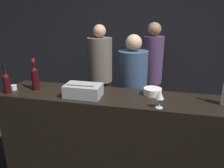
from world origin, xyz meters
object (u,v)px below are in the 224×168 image
at_px(candle_votive, 14,87).
at_px(person_grey_polo, 100,72).
at_px(wine_glass, 160,95).
at_px(red_wine_bottle_black_foil, 6,82).
at_px(red_wine_bottle_tall, 35,77).
at_px(ice_bin_with_bottles, 83,90).
at_px(person_in_hoodie, 132,90).
at_px(bowl_white, 153,91).
at_px(person_blond_tee, 152,72).

bearing_deg(candle_votive, person_grey_polo, 67.17).
relative_size(wine_glass, candle_votive, 2.44).
xyz_separation_m(red_wine_bottle_black_foil, red_wine_bottle_tall, (0.24, 0.17, 0.02)).
relative_size(ice_bin_with_bottles, person_in_hoodie, 0.23).
height_order(ice_bin_with_bottles, person_in_hoodie, person_in_hoodie).
height_order(candle_votive, red_wine_bottle_black_foil, red_wine_bottle_black_foil).
bearing_deg(ice_bin_with_bottles, red_wine_bottle_tall, 172.75).
bearing_deg(person_in_hoodie, candle_votive, 110.34).
height_order(bowl_white, person_blond_tee, person_blond_tee).
height_order(person_blond_tee, person_grey_polo, person_blond_tee).
bearing_deg(red_wine_bottle_black_foil, wine_glass, -0.97).
bearing_deg(ice_bin_with_bottles, bowl_white, 16.21).
bearing_deg(red_wine_bottle_tall, candle_votive, -164.76).
height_order(candle_votive, person_blond_tee, person_blond_tee).
relative_size(bowl_white, red_wine_bottle_black_foil, 0.60).
xyz_separation_m(ice_bin_with_bottles, person_blond_tee, (0.63, 1.47, -0.15)).
height_order(wine_glass, person_blond_tee, person_blond_tee).
height_order(wine_glass, candle_votive, wine_glass).
height_order(candle_votive, person_grey_polo, person_grey_polo).
height_order(wine_glass, red_wine_bottle_tall, red_wine_bottle_tall).
distance_m(candle_votive, red_wine_bottle_black_foil, 0.14).
relative_size(red_wine_bottle_black_foil, person_blond_tee, 0.18).
relative_size(red_wine_bottle_tall, person_in_hoodie, 0.22).
bearing_deg(red_wine_bottle_tall, bowl_white, 5.70).
distance_m(wine_glass, red_wine_bottle_black_foil, 1.61).
distance_m(ice_bin_with_bottles, red_wine_bottle_black_foil, 0.84).
height_order(bowl_white, red_wine_bottle_tall, red_wine_bottle_tall).
height_order(ice_bin_with_bottles, candle_votive, ice_bin_with_bottles).
distance_m(wine_glass, person_blond_tee, 1.61).
relative_size(bowl_white, wine_glass, 1.14).
distance_m(red_wine_bottle_tall, person_grey_polo, 1.44).
bearing_deg(person_in_hoodie, bowl_white, -164.08).
bearing_deg(person_in_hoodie, wine_glass, -168.64).
height_order(person_in_hoodie, person_grey_polo, person_grey_polo).
bearing_deg(ice_bin_with_bottles, candle_votive, 179.32).
xyz_separation_m(bowl_white, wine_glass, (0.08, -0.32, 0.08)).
distance_m(red_wine_bottle_black_foil, person_grey_polo, 1.66).
height_order(red_wine_bottle_black_foil, person_blond_tee, person_blond_tee).
bearing_deg(ice_bin_with_bottles, person_grey_polo, 99.13).
distance_m(wine_glass, red_wine_bottle_tall, 1.39).
xyz_separation_m(ice_bin_with_bottles, person_in_hoodie, (0.41, 0.77, -0.24)).
xyz_separation_m(ice_bin_with_bottles, person_grey_polo, (-0.23, 1.44, -0.19)).
bearing_deg(wine_glass, bowl_white, 103.70).
xyz_separation_m(bowl_white, person_grey_polo, (-0.94, 1.23, -0.16)).
distance_m(bowl_white, person_grey_polo, 1.56).
bearing_deg(person_blond_tee, candle_votive, 131.76).
bearing_deg(person_in_hoodie, ice_bin_with_bottles, 140.71).
bearing_deg(candle_votive, red_wine_bottle_black_foil, -89.66).
relative_size(bowl_white, person_in_hoodie, 0.11).
relative_size(person_in_hoodie, person_grey_polo, 0.95).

